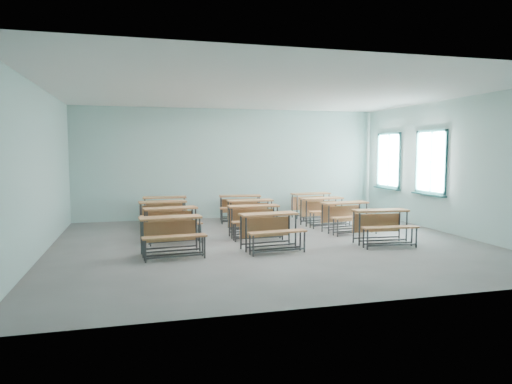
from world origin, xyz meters
TOP-DOWN VIEW (x-y plane):
  - room at (0.08, 0.03)m, footprint 9.04×8.04m
  - desk_unit_r0c0 at (-2.12, -0.60)m, footprint 1.23×0.88m
  - desk_unit_r0c1 at (-0.17, -0.61)m, footprint 1.24×0.90m
  - desk_unit_r0c2 at (2.28, -0.69)m, footprint 1.22×0.86m
  - desk_unit_r1c0 at (-2.01, 0.83)m, footprint 1.25×0.92m
  - desk_unit_r1c1 at (-0.15, 0.75)m, footprint 1.18×0.80m
  - desk_unit_r1c2 at (2.19, 0.82)m, footprint 1.25×0.91m
  - desk_unit_r2c0 at (-2.11, 2.18)m, footprint 1.21×0.85m
  - desk_unit_r2c1 at (0.07, 1.93)m, footprint 1.18×0.81m
  - desk_unit_r2c2 at (2.06, 1.95)m, footprint 1.24×0.91m
  - desk_unit_r3c0 at (-2.01, 3.28)m, footprint 1.21×0.85m
  - desk_unit_r3c1 at (0.06, 3.15)m, footprint 1.26×0.93m
  - desk_unit_r3c2 at (2.28, 3.28)m, footprint 1.25×0.92m

SIDE VIEW (x-z plane):
  - desk_unit_r0c0 at x=-2.12m, z-range 0.13..0.85m
  - desk_unit_r0c1 at x=-0.17m, z-range 0.13..0.85m
  - desk_unit_r0c2 at x=2.28m, z-range 0.13..0.85m
  - desk_unit_r1c0 at x=-2.01m, z-range 0.13..0.85m
  - desk_unit_r1c1 at x=-0.15m, z-range 0.13..0.85m
  - desk_unit_r1c2 at x=2.19m, z-range 0.13..0.85m
  - desk_unit_r2c0 at x=-2.11m, z-range 0.13..0.85m
  - desk_unit_r2c1 at x=0.07m, z-range 0.13..0.85m
  - desk_unit_r2c2 at x=2.06m, z-range 0.13..0.85m
  - desk_unit_r3c0 at x=-2.01m, z-range 0.13..0.85m
  - desk_unit_r3c1 at x=0.06m, z-range 0.13..0.85m
  - desk_unit_r3c2 at x=2.28m, z-range 0.13..0.85m
  - room at x=0.08m, z-range -0.02..3.22m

